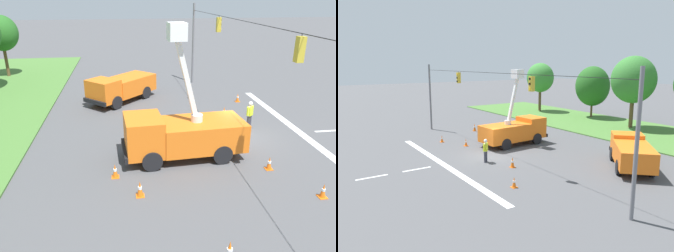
% 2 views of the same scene
% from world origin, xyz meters
% --- Properties ---
extents(ground_plane, '(200.00, 200.00, 0.00)m').
position_xyz_m(ground_plane, '(0.00, 0.00, 0.00)').
color(ground_plane, '#4C4C4F').
extents(lane_markings, '(17.60, 15.25, 0.01)m').
position_xyz_m(lane_markings, '(0.00, -5.51, 0.00)').
color(lane_markings, silver).
rests_on(lane_markings, ground).
extents(signal_gantry, '(26.20, 0.33, 7.20)m').
position_xyz_m(signal_gantry, '(-0.05, -0.00, 4.25)').
color(signal_gantry, slate).
rests_on(signal_gantry, ground).
extents(tree_east_end, '(3.31, 3.18, 6.09)m').
position_xyz_m(tree_east_end, '(17.98, 18.22, 4.34)').
color(tree_east_end, brown).
rests_on(tree_east_end, ground).
extents(utility_truck_bucket_lift, '(2.82, 6.38, 6.78)m').
position_xyz_m(utility_truck_bucket_lift, '(-2.13, 3.81, 1.41)').
color(utility_truck_bucket_lift, orange).
rests_on(utility_truck_bucket_lift, ground).
extents(utility_truck_support_near, '(5.84, 5.78, 2.10)m').
position_xyz_m(utility_truck_support_near, '(8.01, 6.78, 1.17)').
color(utility_truck_support_near, orange).
rests_on(utility_truck_support_near, ground).
extents(road_worker, '(0.45, 0.53, 1.77)m').
position_xyz_m(road_worker, '(1.19, -1.16, 1.00)').
color(road_worker, '#383842').
rests_on(road_worker, ground).
extents(traffic_cone_foreground_left, '(0.36, 0.36, 0.64)m').
position_xyz_m(traffic_cone_foreground_left, '(-6.61, -1.41, 0.31)').
color(traffic_cone_foreground_left, orange).
rests_on(traffic_cone_foreground_left, ground).
extents(traffic_cone_foreground_right, '(0.36, 0.36, 0.81)m').
position_xyz_m(traffic_cone_foreground_right, '(-9.50, 3.60, 0.40)').
color(traffic_cone_foreground_right, orange).
rests_on(traffic_cone_foreground_right, ground).
extents(traffic_cone_mid_left, '(0.36, 0.36, 0.75)m').
position_xyz_m(traffic_cone_mid_left, '(3.33, -0.19, 0.37)').
color(traffic_cone_mid_left, orange).
rests_on(traffic_cone_mid_left, ground).
extents(traffic_cone_mid_right, '(0.36, 0.36, 0.66)m').
position_xyz_m(traffic_cone_mid_right, '(6.57, -2.30, 0.32)').
color(traffic_cone_mid_right, orange).
rests_on(traffic_cone_mid_right, ground).
extents(traffic_cone_near_bucket, '(0.36, 0.36, 0.72)m').
position_xyz_m(traffic_cone_near_bucket, '(-5.44, 6.18, 0.35)').
color(traffic_cone_near_bucket, orange).
rests_on(traffic_cone_near_bucket, ground).
extents(traffic_cone_lane_edge_a, '(0.36, 0.36, 0.66)m').
position_xyz_m(traffic_cone_lane_edge_a, '(-4.03, -0.19, 0.32)').
color(traffic_cone_lane_edge_a, orange).
rests_on(traffic_cone_lane_edge_a, ground).
extents(traffic_cone_far_left, '(0.36, 0.36, 0.68)m').
position_xyz_m(traffic_cone_far_left, '(-3.74, 7.23, 0.33)').
color(traffic_cone_far_left, orange).
rests_on(traffic_cone_far_left, ground).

